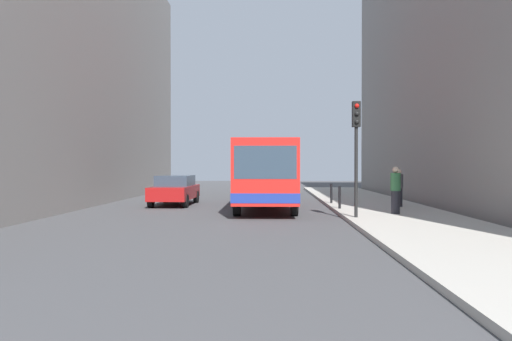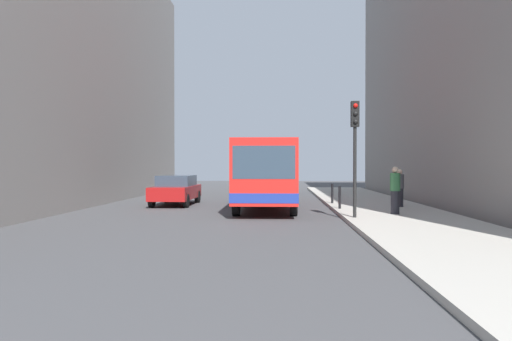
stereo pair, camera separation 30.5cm
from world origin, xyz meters
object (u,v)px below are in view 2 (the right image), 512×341
Objects in this scene: bus at (267,171)px; bollard_near at (340,197)px; pedestrian_mid_sidewalk at (400,188)px; car_behind_bus at (273,182)px; pedestrian_near_signal at (395,190)px; traffic_light at (355,137)px; bollard_mid at (332,193)px; car_beside_bus at (176,189)px.

bus is 4.10m from bollard_near.
car_behind_bus is at bearing -74.56° from pedestrian_mid_sidewalk.
bollard_near is at bearing -36.76° from pedestrian_near_signal.
traffic_light is 4.32× the size of bollard_near.
traffic_light reaches higher than bollard_near.
bollard_mid is at bearing 90.00° from bollard_near.
traffic_light is 5.58m from pedestrian_mid_sidewalk.
traffic_light is (3.26, -5.76, 1.28)m from bus.
traffic_light reaches higher than car_beside_bus.
car_behind_bus is 16.97m from traffic_light.
car_behind_bus is 2.71× the size of pedestrian_mid_sidewalk.
car_beside_bus reaches higher than bollard_near.
bus is 2.69× the size of traffic_light.
bollard_near is (3.16, -2.38, -1.10)m from bus.
pedestrian_near_signal reaches higher than pedestrian_mid_sidewalk.
traffic_light is (3.11, -16.53, 2.22)m from car_behind_bus.
bus is at bearing 119.54° from traffic_light.
pedestrian_near_signal is at bearing 137.57° from bus.
car_beside_bus is 10.76m from pedestrian_mid_sidewalk.
car_behind_bus is at bearing -115.36° from car_beside_bus.
bus is 11.62× the size of bollard_near.
car_behind_bus is 2.53× the size of pedestrian_near_signal.
pedestrian_mid_sidewalk is at bearing -94.39° from pedestrian_near_signal.
pedestrian_near_signal is at bearing -49.30° from bollard_near.
bus is 2.44× the size of car_behind_bus.
pedestrian_near_signal is 1.07× the size of pedestrian_mid_sidewalk.
car_behind_bus is (0.15, 10.77, -0.94)m from bus.
car_behind_bus is 16.00m from pedestrian_near_signal.
pedestrian_near_signal is 3.33m from pedestrian_mid_sidewalk.
bollard_mid is 0.53× the size of pedestrian_near_signal.
pedestrian_mid_sidewalk is (2.68, 4.46, -2.02)m from traffic_light.
pedestrian_mid_sidewalk reaches higher than car_behind_bus.
car_beside_bus is 10.53m from traffic_light.
bollard_mid is at bearing 110.77° from car_behind_bus.
bollard_near is 2.84m from bollard_mid.
car_beside_bus is 2.46× the size of pedestrian_near_signal.
car_behind_bus is at bearing 100.66° from traffic_light.
pedestrian_near_signal is (4.82, -15.26, 0.27)m from car_behind_bus.
car_behind_bus is at bearing 106.28° from bollard_mid.
pedestrian_mid_sidewalk is (5.79, -12.07, 0.20)m from car_behind_bus.
bus reaches higher than car_beside_bus.
bollard_mid is (3.16, 0.46, -1.10)m from bus.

